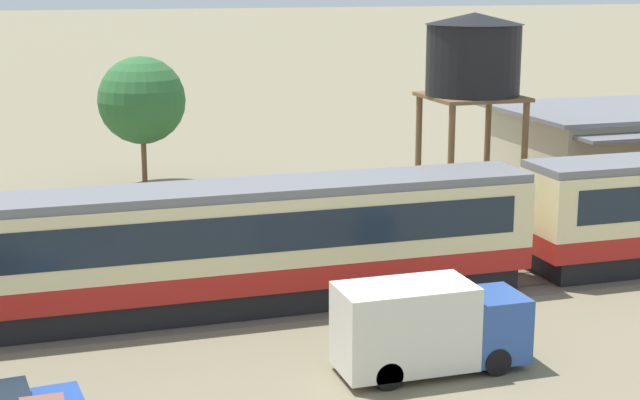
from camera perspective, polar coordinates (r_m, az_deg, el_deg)
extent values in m
plane|color=#7A7056|center=(36.09, 7.20, -4.94)|extent=(600.00, 600.00, 0.00)
cylinder|color=black|center=(38.43, 17.24, -3.62)|extent=(0.90, 0.18, 0.90)
cylinder|color=black|center=(39.57, 16.07, -3.07)|extent=(0.90, 0.18, 0.90)
cube|color=#AD1E19|center=(33.12, -4.12, -4.16)|extent=(19.74, 2.88, 0.80)
cube|color=beige|center=(32.70, -4.17, -1.57)|extent=(19.74, 2.88, 2.29)
cube|color=#192330|center=(32.67, -4.17, -1.38)|extent=(18.16, 2.92, 1.28)
cube|color=slate|center=(32.40, -4.20, 0.65)|extent=(19.74, 2.70, 0.30)
cube|color=black|center=(33.38, -4.10, -5.54)|extent=(18.95, 2.47, 0.88)
cylinder|color=black|center=(34.75, 6.72, -4.86)|extent=(0.90, 0.18, 0.90)
cylinder|color=black|center=(36.00, 5.79, -4.21)|extent=(0.90, 0.18, 0.90)
cylinder|color=black|center=(31.92, -15.32, -6.89)|extent=(0.90, 0.18, 0.90)
cylinder|color=black|center=(33.28, -15.43, -6.07)|extent=(0.90, 0.18, 0.90)
cube|color=#665B51|center=(33.77, -2.31, -6.11)|extent=(138.13, 3.60, 0.01)
cube|color=#4C4238|center=(33.11, -1.98, -6.47)|extent=(138.13, 0.12, 0.04)
cube|color=#4C4238|center=(34.42, -2.62, -5.71)|extent=(138.13, 0.12, 0.04)
cube|color=#BCB293|center=(50.36, 16.78, 2.38)|extent=(10.25, 7.89, 4.53)
cube|color=slate|center=(50.00, 16.95, 5.05)|extent=(11.07, 8.52, 0.20)
cylinder|color=brown|center=(45.95, 9.69, 2.58)|extent=(0.28, 0.28, 5.79)
cylinder|color=brown|center=(44.50, 5.73, 2.36)|extent=(0.28, 0.28, 5.79)
cylinder|color=brown|center=(42.97, 11.76, 1.77)|extent=(0.28, 0.28, 5.79)
cylinder|color=brown|center=(41.42, 7.60, 1.52)|extent=(0.28, 0.28, 5.79)
cube|color=brown|center=(43.22, 8.83, 5.95)|extent=(3.94, 3.94, 0.16)
cylinder|color=black|center=(43.06, 8.91, 8.06)|extent=(4.06, 4.06, 3.03)
cone|color=black|center=(42.95, 8.99, 10.40)|extent=(4.26, 4.26, 0.50)
cube|color=#2D519E|center=(28.98, 9.99, -7.16)|extent=(1.64, 1.93, 1.88)
cube|color=#192330|center=(29.23, 11.47, -6.26)|extent=(0.03, 1.61, 0.83)
cube|color=silver|center=(27.79, 4.96, -7.32)|extent=(3.83, 2.01, 2.41)
cylinder|color=black|center=(28.41, 10.25, -9.24)|extent=(0.80, 0.26, 0.80)
cylinder|color=black|center=(29.86, 8.69, -8.06)|extent=(0.80, 0.26, 0.80)
cylinder|color=black|center=(27.12, 4.00, -10.16)|extent=(0.80, 0.26, 0.80)
cylinder|color=black|center=(28.63, 2.71, -8.86)|extent=(0.80, 0.26, 0.80)
cylinder|color=brown|center=(53.31, -10.20, 2.56)|extent=(0.28, 0.28, 3.18)
sphere|color=#2D6633|center=(52.86, -10.33, 5.74)|extent=(4.64, 4.64, 4.64)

